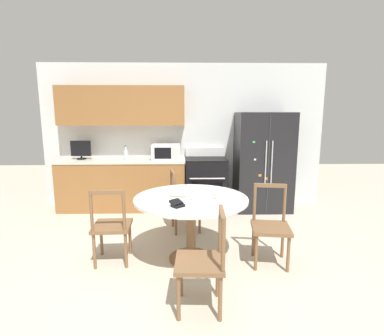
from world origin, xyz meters
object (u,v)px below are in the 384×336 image
Objects in this scene: countertop_tv at (81,149)px; dining_chair_right at (270,227)px; dining_chair_left at (112,227)px; wallet at (177,204)px; microwave at (166,152)px; oven_range at (206,183)px; dining_chair_near at (203,262)px; dining_chair_far at (184,202)px; candle_glass at (195,197)px; counter_bottle at (126,155)px; refrigerator at (263,162)px.

countertop_tv reaches higher than dining_chair_right.
dining_chair_left is 5.18× the size of wallet.
microwave is at bearing -1.53° from countertop_tv.
dining_chair_near is at bearing -94.41° from oven_range.
dining_chair_near is (-0.82, -0.81, 0.00)m from dining_chair_right.
microwave is 0.55× the size of dining_chair_far.
candle_glass is (-0.86, -0.01, 0.36)m from dining_chair_right.
oven_range is at bearing -1.78° from dining_chair_near.
candle_glass is at bearing -47.34° from countertop_tv.
candle_glass is (1.14, -1.98, -0.20)m from counter_bottle.
dining_chair_far is 5.18× the size of wallet.
dining_chair_right is 0.93m from candle_glass.
wallet is at bearing -131.63° from candle_glass.
dining_chair_far is 1.29m from wallet.
dining_chair_right is at bearing -44.48° from counter_bottle.
countertop_tv is 1.34× the size of counter_bottle.
dining_chair_near is 5.18× the size of wallet.
dining_chair_left is at bearing 6.49° from dining_chair_right.
counter_bottle reaches higher than dining_chair_right.
microwave reaches higher than counter_bottle.
dining_chair_near is (2.00, -2.92, -0.64)m from countertop_tv.
counter_bottle is (0.82, -0.15, -0.08)m from countertop_tv.
wallet is at bearing -12.36° from dining_chair_far.
microwave is (-1.72, 0.07, 0.17)m from refrigerator.
dining_chair_right is at bearing -36.84° from countertop_tv.
dining_chair_left is (-0.50, -2.03, -0.60)m from microwave.
wallet is (0.25, -2.31, -0.25)m from microwave.
refrigerator is 1.60× the size of oven_range.
countertop_tv is (-2.22, 0.07, 0.61)m from oven_range.
dining_chair_right is (2.82, -2.12, -0.64)m from countertop_tv.
countertop_tv is 2.24m from dining_chair_far.
microwave is 2.53m from dining_chair_right.
dining_chair_left is (-1.21, -2.00, -0.03)m from oven_range.
oven_range reaches higher than dining_chair_right.
wallet is at bearing 20.36° from dining_chair_right.
dining_chair_right is (1.31, -2.08, -0.60)m from microwave.
refrigerator reaches higher than countertop_tv.
oven_range is 2.19× the size of microwave.
oven_range is 2.34m from dining_chair_left.
counter_bottle is at bearing -10.25° from countertop_tv.
dining_chair_left is at bearing -63.96° from countertop_tv.
countertop_tv is 0.38× the size of dining_chair_far.
dining_chair_near is at bearing -113.63° from refrigerator.
counter_bottle is at bearing 92.77° from dining_chair_left.
microwave is at bearing 8.85° from counter_bottle.
oven_range is 1.50m from counter_bottle.
refrigerator is 4.98× the size of countertop_tv.
dining_chair_near is (0.49, -2.88, -0.60)m from microwave.
dining_chair_right reaches higher than wallet.
microwave is 2.82× the size of wallet.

